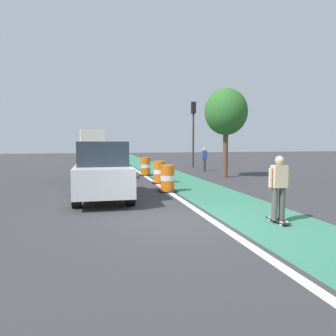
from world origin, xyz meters
The scene contains 14 objects.
ground_plane centered at (0.00, 0.00, 0.00)m, with size 100.00×100.00×0.00m, color #38383A.
bike_lane_strip centered at (2.40, 12.00, 0.00)m, with size 2.50×80.00×0.01m, color #387F60.
lane_divider_stripe centered at (0.90, 12.00, 0.01)m, with size 0.20×80.00×0.01m, color silver.
skateboarder_on_lane centered at (2.43, -0.76, 0.91)m, with size 0.57×0.80×1.69m.
parked_suv_nearest centered at (-1.75, 3.73, 1.04)m, with size 1.95×4.62×2.04m.
parked_sedan_second centered at (-1.68, 10.18, 0.83)m, with size 1.93×4.11×1.70m.
parked_suv_third centered at (-2.03, 16.40, 1.04)m, with size 1.94×4.61×2.04m.
traffic_barrel_front centered at (0.86, 4.79, 0.53)m, with size 0.73×0.73×1.09m.
traffic_barrel_mid centered at (1.08, 7.50, 0.53)m, with size 0.73×0.73×1.09m.
traffic_barrel_back centered at (1.00, 11.24, 0.53)m, with size 0.73×0.73×1.09m.
delivery_truck_down_block centered at (-2.25, 27.74, 1.85)m, with size 2.69×7.71×3.23m.
traffic_light_corner centered at (5.61, 16.40, 3.50)m, with size 0.41×0.32×5.10m.
pedestrian_crossing centered at (5.33, 12.98, 0.86)m, with size 0.34×0.20×1.61m.
street_tree_sidewalk centered at (5.22, 9.15, 3.67)m, with size 2.40×2.40×5.00m.
Camera 1 is at (-2.06, -7.90, 2.04)m, focal length 34.55 mm.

